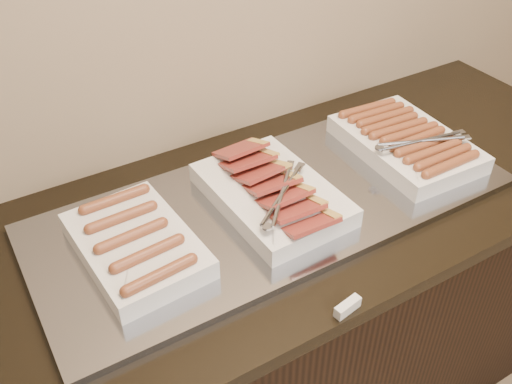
{
  "coord_description": "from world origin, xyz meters",
  "views": [
    {
      "loc": [
        -0.62,
        1.21,
        1.81
      ],
      "look_at": [
        -0.07,
        2.13,
        0.97
      ],
      "focal_mm": 40.0,
      "sensor_mm": 36.0,
      "label": 1
    }
  ],
  "objects_px": {
    "dish_left": "(136,244)",
    "dish_right": "(407,142)",
    "counter": "(275,320)",
    "warming_tray": "(275,204)",
    "dish_center": "(272,193)"
  },
  "relations": [
    {
      "from": "counter",
      "to": "dish_left",
      "type": "bearing_deg",
      "value": 180.0
    },
    {
      "from": "dish_center",
      "to": "dish_right",
      "type": "bearing_deg",
      "value": -1.77
    },
    {
      "from": "dish_left",
      "to": "dish_right",
      "type": "xyz_separation_m",
      "value": [
        0.79,
        -0.0,
        0.0
      ]
    },
    {
      "from": "dish_center",
      "to": "dish_left",
      "type": "bearing_deg",
      "value": 177.6
    },
    {
      "from": "dish_right",
      "to": "warming_tray",
      "type": "bearing_deg",
      "value": -178.18
    },
    {
      "from": "dish_center",
      "to": "dish_right",
      "type": "xyz_separation_m",
      "value": [
        0.44,
        0.0,
        0.0
      ]
    },
    {
      "from": "warming_tray",
      "to": "dish_left",
      "type": "distance_m",
      "value": 0.37
    },
    {
      "from": "counter",
      "to": "dish_left",
      "type": "height_order",
      "value": "dish_left"
    },
    {
      "from": "warming_tray",
      "to": "dish_left",
      "type": "bearing_deg",
      "value": 180.0
    },
    {
      "from": "dish_left",
      "to": "dish_right",
      "type": "distance_m",
      "value": 0.79
    },
    {
      "from": "dish_left",
      "to": "dish_center",
      "type": "relative_size",
      "value": 0.86
    },
    {
      "from": "counter",
      "to": "dish_right",
      "type": "bearing_deg",
      "value": -0.45
    },
    {
      "from": "dish_right",
      "to": "dish_left",
      "type": "bearing_deg",
      "value": -177.98
    },
    {
      "from": "counter",
      "to": "dish_center",
      "type": "bearing_deg",
      "value": -171.12
    },
    {
      "from": "dish_left",
      "to": "dish_right",
      "type": "height_order",
      "value": "dish_right"
    }
  ]
}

